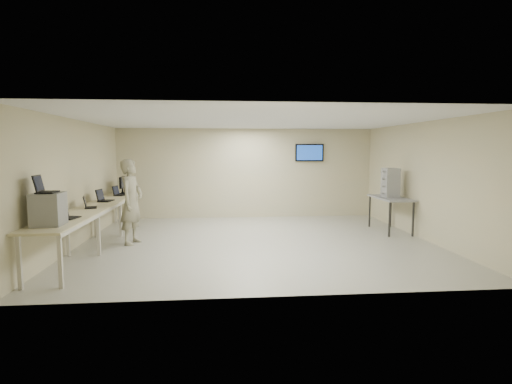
{
  "coord_description": "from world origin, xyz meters",
  "views": [
    {
      "loc": [
        -0.84,
        -9.08,
        2.13
      ],
      "look_at": [
        0.0,
        0.2,
        1.15
      ],
      "focal_mm": 28.0,
      "sensor_mm": 36.0,
      "label": 1
    }
  ],
  "objects": [
    {
      "name": "storage_bins",
      "position": [
        3.58,
        0.9,
        1.29
      ],
      "size": [
        0.36,
        0.4,
        0.76
      ],
      "color": "#97999C",
      "rests_on": "side_table"
    },
    {
      "name": "laptop_2",
      "position": [
        -3.64,
        0.75,
        0.98
      ],
      "size": [
        0.36,
        0.42,
        0.3
      ],
      "rotation": [
        0.0,
        0.0,
        -0.15
      ],
      "color": "black",
      "rests_on": "workbench"
    },
    {
      "name": "laptop_1",
      "position": [
        -3.65,
        -0.37,
        0.97
      ],
      "size": [
        0.34,
        0.38,
        0.25
      ],
      "rotation": [
        0.0,
        0.0,
        0.27
      ],
      "color": "black",
      "rests_on": "workbench"
    },
    {
      "name": "equipment_box",
      "position": [
        -3.65,
        -2.32,
        1.17
      ],
      "size": [
        0.48,
        0.54,
        0.53
      ],
      "primitive_type": "cube",
      "rotation": [
        0.0,
        0.0,
        0.06
      ],
      "color": "gray",
      "rests_on": "workbench"
    },
    {
      "name": "side_table",
      "position": [
        3.6,
        0.9,
        0.83
      ],
      "size": [
        0.7,
        1.51,
        0.91
      ],
      "color": "gray",
      "rests_on": "ground"
    },
    {
      "name": "monitor_far",
      "position": [
        -3.6,
        2.75,
        1.18
      ],
      "size": [
        0.21,
        0.47,
        0.46
      ],
      "color": "black",
      "rests_on": "workbench"
    },
    {
      "name": "soldier",
      "position": [
        -2.84,
        0.1,
        0.97
      ],
      "size": [
        0.62,
        0.8,
        1.93
      ],
      "primitive_type": "imported",
      "rotation": [
        0.0,
        0.0,
        1.32
      ],
      "color": "gray",
      "rests_on": "ground"
    },
    {
      "name": "laptop_3",
      "position": [
        -3.6,
        2.0,
        0.97
      ],
      "size": [
        0.34,
        0.38,
        0.27
      ],
      "rotation": [
        0.0,
        0.0,
        -0.22
      ],
      "color": "black",
      "rests_on": "workbench"
    },
    {
      "name": "workbench",
      "position": [
        -3.59,
        0.0,
        0.83
      ],
      "size": [
        0.76,
        6.0,
        0.9
      ],
      "color": "beige",
      "rests_on": "ground"
    },
    {
      "name": "laptop_on_box",
      "position": [
        -3.71,
        -2.32,
        1.51
      ],
      "size": [
        0.33,
        0.39,
        0.29
      ],
      "rotation": [
        0.0,
        0.0,
        0.06
      ],
      "color": "black",
      "rests_on": "equipment_box"
    },
    {
      "name": "monitor_near",
      "position": [
        -3.6,
        2.48,
        1.19
      ],
      "size": [
        0.22,
        0.49,
        0.48
      ],
      "color": "black",
      "rests_on": "workbench"
    },
    {
      "name": "room",
      "position": [
        0.03,
        0.06,
        1.41
      ],
      "size": [
        8.01,
        7.01,
        2.81
      ],
      "color": "#B5B39F",
      "rests_on": "ground"
    },
    {
      "name": "laptop_0",
      "position": [
        -3.61,
        -1.69,
        0.97
      ],
      "size": [
        0.36,
        0.4,
        0.28
      ],
      "rotation": [
        0.0,
        0.0,
        -0.22
      ],
      "color": "black",
      "rests_on": "workbench"
    }
  ]
}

